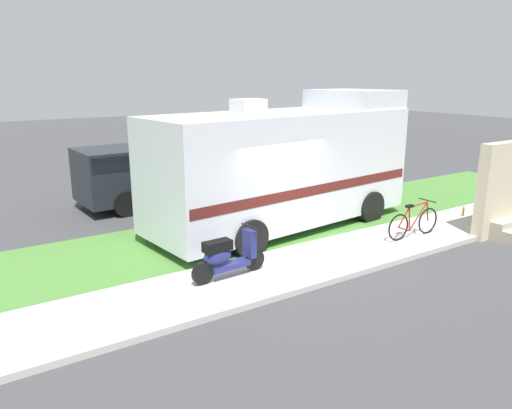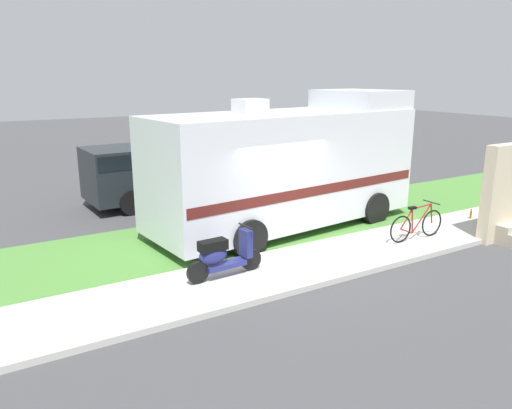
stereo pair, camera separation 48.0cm
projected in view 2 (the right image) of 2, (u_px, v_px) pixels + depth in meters
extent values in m
plane|color=#424244|center=(283.00, 249.00, 11.59)|extent=(80.00, 80.00, 0.00)
cube|color=beige|center=(314.00, 263.00, 10.58)|extent=(24.00, 2.00, 0.12)
cube|color=#4C8438|center=(251.00, 231.00, 12.83)|extent=(24.00, 3.40, 0.08)
cube|color=silver|center=(284.00, 166.00, 12.71)|extent=(7.49, 3.17, 2.78)
cube|color=silver|center=(360.00, 99.00, 13.87)|extent=(2.02, 2.51, 0.50)
cube|color=#591E19|center=(284.00, 182.00, 12.82)|extent=(7.35, 3.18, 0.24)
cube|color=black|center=(378.00, 137.00, 14.67)|extent=(0.29, 2.09, 0.90)
cube|color=silver|center=(250.00, 106.00, 11.68)|extent=(0.76, 0.67, 0.36)
cylinder|color=black|center=(315.00, 192.00, 15.25)|extent=(0.92, 0.37, 0.90)
cylinder|color=black|center=(375.00, 208.00, 13.41)|extent=(0.92, 0.37, 0.90)
cylinder|color=black|center=(196.00, 215.00, 12.80)|extent=(0.92, 0.37, 0.90)
cylinder|color=black|center=(249.00, 238.00, 10.96)|extent=(0.92, 0.37, 0.90)
cylinder|color=black|center=(251.00, 260.00, 10.00)|extent=(0.44, 0.12, 0.44)
cylinder|color=black|center=(198.00, 272.00, 9.35)|extent=(0.44, 0.12, 0.44)
cube|color=navy|center=(225.00, 265.00, 9.67)|extent=(0.86, 0.32, 0.10)
cube|color=black|center=(213.00, 245.00, 9.41)|extent=(0.57, 0.29, 0.20)
ellipsoid|color=navy|center=(213.00, 255.00, 9.46)|extent=(0.61, 0.33, 0.36)
cube|color=navy|center=(246.00, 243.00, 9.84)|extent=(0.16, 0.33, 0.56)
cylinder|color=black|center=(246.00, 226.00, 9.75)|extent=(0.06, 0.50, 0.04)
sphere|color=white|center=(246.00, 235.00, 9.79)|extent=(0.12, 0.12, 0.12)
torus|color=black|center=(432.00, 223.00, 12.08)|extent=(0.67, 0.06, 0.66)
torus|color=black|center=(401.00, 229.00, 11.59)|extent=(0.67, 0.06, 0.66)
cylinder|color=maroon|center=(422.00, 218.00, 11.87)|extent=(0.59, 0.05, 0.67)
cylinder|color=maroon|center=(412.00, 221.00, 11.73)|extent=(0.10, 0.04, 0.60)
cylinder|color=maroon|center=(422.00, 206.00, 11.78)|extent=(0.63, 0.06, 0.09)
cylinder|color=maroon|center=(406.00, 231.00, 11.71)|extent=(0.41, 0.05, 0.18)
cylinder|color=maroon|center=(406.00, 219.00, 11.61)|extent=(0.36, 0.05, 0.47)
cylinder|color=maroon|center=(431.00, 213.00, 12.00)|extent=(0.12, 0.04, 0.51)
cube|color=black|center=(412.00, 208.00, 11.63)|extent=(0.20, 0.11, 0.06)
cylinder|color=black|center=(431.00, 202.00, 11.91)|extent=(0.04, 0.52, 0.03)
cube|color=#1E2328|center=(125.00, 173.00, 15.02)|extent=(2.38, 2.05, 1.59)
cube|color=black|center=(124.00, 157.00, 14.89)|extent=(2.27, 2.07, 0.44)
cube|color=#1E2328|center=(200.00, 177.00, 16.48)|extent=(2.89, 2.08, 0.79)
cylinder|color=black|center=(132.00, 202.00, 14.35)|extent=(0.77, 0.28, 0.76)
cylinder|color=black|center=(112.00, 190.00, 15.85)|extent=(0.77, 0.28, 0.76)
cylinder|color=black|center=(222.00, 189.00, 15.98)|extent=(0.77, 0.28, 0.76)
cylinder|color=black|center=(196.00, 179.00, 17.48)|extent=(0.77, 0.28, 0.76)
cube|color=beige|center=(511.00, 191.00, 12.12)|extent=(2.00, 0.30, 2.40)
cylinder|color=brown|center=(471.00, 215.00, 13.61)|extent=(0.06, 0.06, 0.22)
cylinder|color=brown|center=(471.00, 210.00, 13.58)|extent=(0.03, 0.03, 0.04)
cylinder|color=black|center=(471.00, 209.00, 13.57)|extent=(0.03, 0.03, 0.02)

